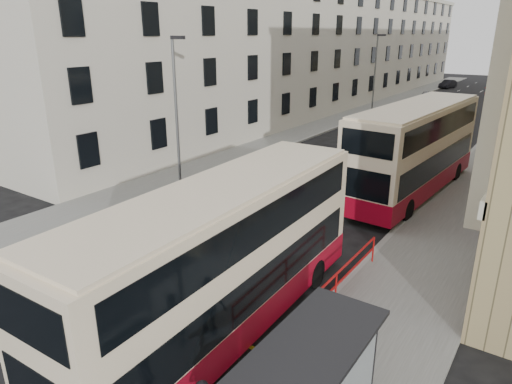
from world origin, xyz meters
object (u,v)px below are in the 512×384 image
Objects in this scene: street_lamp_near at (176,104)px; pedestrian_far at (302,343)px; double_decker_front at (224,260)px; pedestrian_mid at (307,377)px; street_lamp_far at (376,69)px; car_red at (497,91)px; car_dark at (448,84)px; double_decker_rear at (415,150)px; car_silver at (428,97)px; white_van at (384,119)px.

pedestrian_far is (13.29, -9.73, -3.59)m from street_lamp_near.
pedestrian_mid is (3.40, -1.31, -1.37)m from double_decker_front.
street_lamp_far reaches higher than car_red.
pedestrian_far is 0.46× the size of car_dark.
double_decker_rear is 2.85× the size of car_silver.
pedestrian_mid is at bearing -68.53° from car_dark.
car_dark is (-2.44, 35.89, -0.07)m from white_van.
pedestrian_mid is at bearing -70.85° from white_van.
car_silver is (-0.68, 17.57, 0.02)m from white_van.
double_decker_front is 2.21× the size of white_van.
street_lamp_near is at bearing -111.18° from car_silver.
street_lamp_far is 12.17m from car_silver.
pedestrian_mid is at bearing -22.82° from double_decker_front.
street_lamp_near reaches higher than double_decker_rear.
street_lamp_near is at bearing 94.14° from car_red.
white_van is (3.59, -6.42, -3.92)m from street_lamp_far.
car_dark is at bearing 96.26° from white_van.
pedestrian_far reaches higher than pedestrian_mid.
pedestrian_far is 0.35× the size of white_van.
double_decker_rear is (11.35, 5.91, -2.17)m from street_lamp_near.
car_red is at bearing -25.98° from car_dark.
street_lamp_far is at bearing 82.83° from car_red.
car_silver is (-7.57, 50.41, -1.55)m from double_decker_front.
double_decker_rear is at bearing 100.28° from pedestrian_mid.
car_silver is at bearing 107.20° from double_decker_rear.
car_dark is (1.15, 29.47, -4.00)m from street_lamp_far.
double_decker_front is 51.00m from car_silver.
street_lamp_far is 40.70m from double_decker_front.
pedestrian_far is 51.93m from car_silver.
double_decker_rear is at bearing 27.50° from street_lamp_near.
pedestrian_mid is (2.54, -16.47, -1.55)m from double_decker_rear.
white_van reaches higher than car_red.
white_van is 30.46m from car_red.
street_lamp_near is 17.84m from pedestrian_mid.
street_lamp_near reaches higher than car_dark.
pedestrian_mid is at bearing -71.10° from street_lamp_far.
street_lamp_far is 4.44× the size of pedestrian_far.
pedestrian_far is 70.26m from car_dark.
double_decker_rear is 6.82× the size of pedestrian_far.
double_decker_front reaches higher than pedestrian_mid.
pedestrian_mid is at bearing 144.81° from pedestrian_far.
car_red is at bearing 80.51° from street_lamp_near.
double_decker_rear is 2.69× the size of car_red.
pedestrian_mid is at bearing 108.03° from car_red.
double_decker_front reaches higher than white_van.
white_van is (-9.69, 33.31, -0.34)m from pedestrian_far.
pedestrian_mid reaches higher than car_red.
double_decker_rear reaches higher than white_van.
car_dark is at bearing 95.95° from double_decker_front.
street_lamp_near reaches higher than car_silver.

